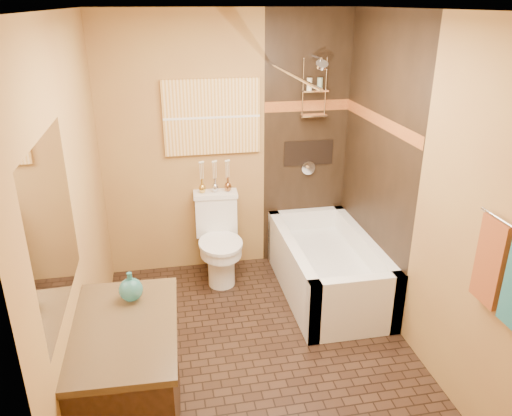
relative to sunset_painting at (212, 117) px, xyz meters
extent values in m
plane|color=black|center=(0.15, -1.48, -1.55)|extent=(3.00, 3.00, 0.00)
cube|color=#AA8641|center=(-1.05, -1.48, -0.30)|extent=(0.02, 3.00, 2.50)
cube|color=#AA8641|center=(1.35, -1.48, -0.30)|extent=(0.02, 3.00, 2.50)
cube|color=#AA8641|center=(0.15, 0.02, -0.30)|extent=(2.40, 0.02, 2.50)
cube|color=#AA8641|center=(0.15, -2.98, -0.30)|extent=(2.40, 0.02, 2.50)
plane|color=silver|center=(0.15, -1.48, 0.95)|extent=(3.00, 3.00, 0.00)
cube|color=black|center=(0.93, 0.01, -0.30)|extent=(0.85, 0.01, 2.50)
cube|color=black|center=(1.34, -0.73, -0.30)|extent=(0.01, 1.50, 2.50)
cube|color=maroon|center=(0.93, 0.00, 0.07)|extent=(0.85, 0.01, 0.10)
cube|color=maroon|center=(1.33, -0.73, 0.07)|extent=(0.01, 1.50, 0.10)
cube|color=black|center=(0.95, 0.01, -0.40)|extent=(0.50, 0.01, 0.25)
cylinder|color=silver|center=(0.95, -0.12, 0.53)|extent=(0.02, 0.26, 0.02)
cylinder|color=silver|center=(0.95, -0.28, 0.48)|extent=(0.11, 0.11, 0.09)
cylinder|color=silver|center=(0.95, -0.01, -0.55)|extent=(0.14, 0.02, 0.14)
cylinder|color=silver|center=(0.55, -0.73, 0.47)|extent=(0.03, 1.55, 0.03)
cube|color=brown|center=(1.31, -2.40, -0.37)|extent=(0.05, 0.22, 0.52)
cube|color=gold|center=(0.00, 0.00, 0.00)|extent=(0.90, 0.04, 0.70)
cube|color=white|center=(-1.04, -2.16, -0.05)|extent=(0.01, 1.00, 0.90)
cube|color=white|center=(0.95, -1.43, -1.27)|extent=(0.80, 0.10, 0.55)
cube|color=white|center=(0.95, -0.03, -1.27)|extent=(0.80, 0.10, 0.55)
cube|color=white|center=(0.60, -0.73, -1.27)|extent=(0.10, 1.50, 0.55)
cube|color=white|center=(1.30, -0.73, -1.27)|extent=(0.10, 1.50, 0.55)
cube|color=white|center=(0.95, -0.73, -1.38)|extent=(0.64, 1.34, 0.35)
cube|color=white|center=(0.00, -0.09, -0.96)|extent=(0.41, 0.20, 0.40)
cube|color=white|center=(0.00, -0.09, -0.73)|extent=(0.44, 0.23, 0.04)
cylinder|color=white|center=(0.00, -0.40, -1.35)|extent=(0.25, 0.25, 0.40)
cylinder|color=white|center=(0.00, -0.40, -1.17)|extent=(0.39, 0.39, 0.11)
cylinder|color=white|center=(0.00, -0.40, -1.11)|extent=(0.41, 0.41, 0.03)
cube|color=black|center=(-0.77, -2.16, -1.14)|extent=(0.60, 0.95, 0.82)
cube|color=black|center=(-0.76, -2.16, -0.71)|extent=(0.63, 1.00, 0.04)
camera|label=1|loc=(-0.48, -4.59, 1.00)|focal=35.00mm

